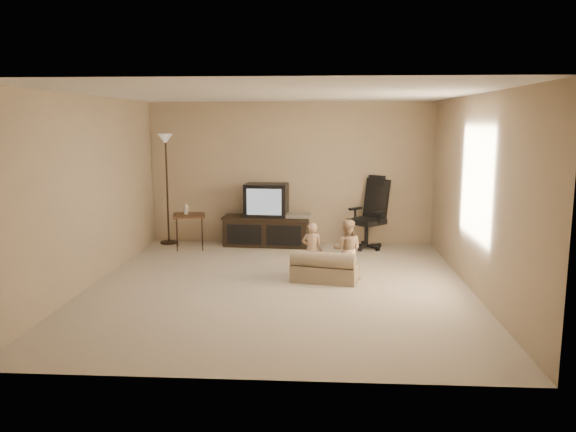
{
  "coord_description": "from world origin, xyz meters",
  "views": [
    {
      "loc": [
        0.56,
        -7.17,
        2.15
      ],
      "look_at": [
        0.08,
        0.6,
        0.85
      ],
      "focal_mm": 35.0,
      "sensor_mm": 36.0,
      "label": 1
    }
  ],
  "objects_px": {
    "office_chair": "(370,222)",
    "floor_lamp": "(166,164)",
    "toddler_left": "(312,250)",
    "toddler_right": "(347,249)",
    "tv_stand": "(267,220)",
    "side_table": "(189,216)",
    "child_sofa": "(324,269)"
  },
  "relations": [
    {
      "from": "office_chair",
      "to": "toddler_left",
      "type": "xyz_separation_m",
      "value": [
        -0.96,
        -1.94,
        -0.06
      ]
    },
    {
      "from": "office_chair",
      "to": "floor_lamp",
      "type": "xyz_separation_m",
      "value": [
        -3.57,
        0.16,
        0.97
      ]
    },
    {
      "from": "office_chair",
      "to": "floor_lamp",
      "type": "relative_size",
      "value": 0.64
    },
    {
      "from": "side_table",
      "to": "toddler_right",
      "type": "height_order",
      "value": "toddler_right"
    },
    {
      "from": "floor_lamp",
      "to": "toddler_right",
      "type": "distance_m",
      "value": 3.9
    },
    {
      "from": "office_chair",
      "to": "side_table",
      "type": "bearing_deg",
      "value": -129.68
    },
    {
      "from": "floor_lamp",
      "to": "child_sofa",
      "type": "relative_size",
      "value": 2.02
    },
    {
      "from": "floor_lamp",
      "to": "toddler_left",
      "type": "distance_m",
      "value": 3.51
    },
    {
      "from": "tv_stand",
      "to": "child_sofa",
      "type": "height_order",
      "value": "tv_stand"
    },
    {
      "from": "child_sofa",
      "to": "side_table",
      "type": "bearing_deg",
      "value": 152.35
    },
    {
      "from": "tv_stand",
      "to": "child_sofa",
      "type": "distance_m",
      "value": 2.45
    },
    {
      "from": "tv_stand",
      "to": "floor_lamp",
      "type": "xyz_separation_m",
      "value": [
        -1.78,
        0.06,
        0.97
      ]
    },
    {
      "from": "side_table",
      "to": "child_sofa",
      "type": "relative_size",
      "value": 0.83
    },
    {
      "from": "tv_stand",
      "to": "floor_lamp",
      "type": "relative_size",
      "value": 0.8
    },
    {
      "from": "floor_lamp",
      "to": "toddler_left",
      "type": "height_order",
      "value": "floor_lamp"
    },
    {
      "from": "tv_stand",
      "to": "office_chair",
      "type": "distance_m",
      "value": 1.79
    },
    {
      "from": "toddler_right",
      "to": "floor_lamp",
      "type": "bearing_deg",
      "value": -24.99
    },
    {
      "from": "floor_lamp",
      "to": "toddler_right",
      "type": "height_order",
      "value": "floor_lamp"
    },
    {
      "from": "child_sofa",
      "to": "toddler_right",
      "type": "relative_size",
      "value": 1.15
    },
    {
      "from": "office_chair",
      "to": "child_sofa",
      "type": "distance_m",
      "value": 2.27
    },
    {
      "from": "side_table",
      "to": "floor_lamp",
      "type": "height_order",
      "value": "floor_lamp"
    },
    {
      "from": "toddler_left",
      "to": "toddler_right",
      "type": "relative_size",
      "value": 0.94
    },
    {
      "from": "office_chair",
      "to": "toddler_right",
      "type": "xyz_separation_m",
      "value": [
        -0.47,
        -1.99,
        -0.03
      ]
    },
    {
      "from": "child_sofa",
      "to": "floor_lamp",
      "type": "bearing_deg",
      "value": 152.38
    },
    {
      "from": "child_sofa",
      "to": "toddler_left",
      "type": "height_order",
      "value": "toddler_left"
    },
    {
      "from": "side_table",
      "to": "toddler_left",
      "type": "height_order",
      "value": "side_table"
    },
    {
      "from": "child_sofa",
      "to": "toddler_right",
      "type": "distance_m",
      "value": 0.42
    },
    {
      "from": "tv_stand",
      "to": "side_table",
      "type": "xyz_separation_m",
      "value": [
        -1.31,
        -0.32,
        0.12
      ]
    },
    {
      "from": "toddler_left",
      "to": "floor_lamp",
      "type": "bearing_deg",
      "value": -35.5
    },
    {
      "from": "floor_lamp",
      "to": "child_sofa",
      "type": "xyz_separation_m",
      "value": [
        2.78,
        -2.27,
        -1.25
      ]
    },
    {
      "from": "side_table",
      "to": "child_sofa",
      "type": "bearing_deg",
      "value": -39.26
    },
    {
      "from": "tv_stand",
      "to": "side_table",
      "type": "bearing_deg",
      "value": -162.58
    }
  ]
}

